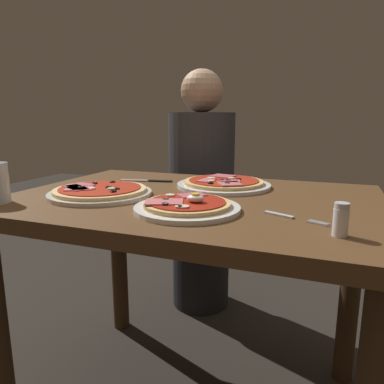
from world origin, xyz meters
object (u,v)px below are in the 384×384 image
object	(u,v)px
pizza_across_left	(224,184)
knife	(150,181)
salt_shaker	(341,220)
fork	(290,217)
dining_table	(193,236)
pizza_across_right	(100,192)
pizza_foreground	(187,206)
diner_person	(201,199)

from	to	relation	value
pizza_across_left	knife	bearing A→B (deg)	178.44
pizza_across_left	salt_shaker	size ratio (longest dim) A/B	4.67
fork	knife	world-z (taller)	knife
dining_table	pizza_across_right	world-z (taller)	pizza_across_right
pizza_foreground	diner_person	bearing A→B (deg)	106.89
pizza_foreground	diner_person	distance (m)	0.88
pizza_foreground	pizza_across_left	world-z (taller)	pizza_foreground
pizza_across_right	fork	world-z (taller)	pizza_across_right
pizza_across_right	fork	xyz separation A→B (m)	(0.56, -0.05, -0.01)
pizza_across_left	knife	xyz separation A→B (m)	(-0.28, 0.01, -0.01)
pizza_across_right	diner_person	world-z (taller)	diner_person
diner_person	fork	bearing A→B (deg)	121.73
fork	pizza_foreground	bearing A→B (deg)	-174.91
dining_table	diner_person	bearing A→B (deg)	107.21
dining_table	knife	distance (m)	0.32
pizza_foreground	salt_shaker	distance (m)	0.36
pizza_across_left	diner_person	distance (m)	0.58
pizza_across_right	salt_shaker	bearing A→B (deg)	-12.62
pizza_foreground	salt_shaker	world-z (taller)	salt_shaker
pizza_across_left	pizza_across_right	size ratio (longest dim) A/B	1.03
pizza_across_left	salt_shaker	distance (m)	0.54
diner_person	dining_table	bearing A→B (deg)	107.21
dining_table	diner_person	size ratio (longest dim) A/B	0.91
fork	diner_person	xyz separation A→B (m)	(-0.50, 0.80, -0.17)
pizza_across_right	fork	bearing A→B (deg)	-5.24
pizza_across_right	salt_shaker	xyz separation A→B (m)	(0.66, -0.15, 0.02)
salt_shaker	diner_person	bearing A→B (deg)	123.73
fork	dining_table	bearing A→B (deg)	153.58
knife	salt_shaker	world-z (taller)	salt_shaker
dining_table	fork	bearing A→B (deg)	-26.42
dining_table	pizza_across_right	distance (m)	0.31
pizza_across_right	pizza_foreground	bearing A→B (deg)	-13.30
pizza_foreground	pizza_across_right	xyz separation A→B (m)	(-0.31, 0.07, -0.00)
dining_table	knife	size ratio (longest dim) A/B	5.51
salt_shaker	fork	bearing A→B (deg)	137.16
fork	pizza_across_left	bearing A→B (deg)	128.33
pizza_foreground	pizza_across_left	xyz separation A→B (m)	(0.00, 0.33, -0.00)
knife	pizza_foreground	bearing A→B (deg)	-50.45
pizza_across_right	knife	xyz separation A→B (m)	(0.03, 0.27, -0.01)
fork	diner_person	size ratio (longest dim) A/B	0.13
pizza_across_left	dining_table	bearing A→B (deg)	-106.00
pizza_foreground	fork	distance (m)	0.25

